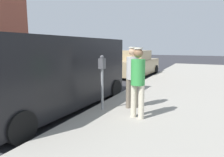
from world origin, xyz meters
TOP-DOWN VIEW (x-y plane):
  - ground_plane at (0.00, 0.00)m, footprint 80.00×80.00m
  - sidewalk_slab at (3.50, 0.00)m, footprint 5.00×32.00m
  - parking_meter_near at (1.35, -1.00)m, footprint 0.14×0.18m
  - pedestrian_in_green at (2.44, -1.22)m, footprint 0.36×0.34m
  - pedestrian_in_gray at (2.05, -0.49)m, footprint 0.34×0.34m
  - parked_van at (-0.15, -1.12)m, footprint 2.31×5.27m
  - parked_sedan_ahead at (-0.23, 6.55)m, footprint 2.10×4.47m

SIDE VIEW (x-z plane):
  - ground_plane at x=0.00m, z-range 0.00..0.00m
  - sidewalk_slab at x=3.50m, z-range 0.00..0.15m
  - parked_sedan_ahead at x=-0.23m, z-range -0.08..1.57m
  - pedestrian_in_green at x=2.44m, z-range 0.28..2.01m
  - pedestrian_in_gray at x=2.05m, z-range 0.28..2.02m
  - parked_van at x=-0.15m, z-range 0.08..2.23m
  - parking_meter_near at x=1.35m, z-range 0.42..1.94m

